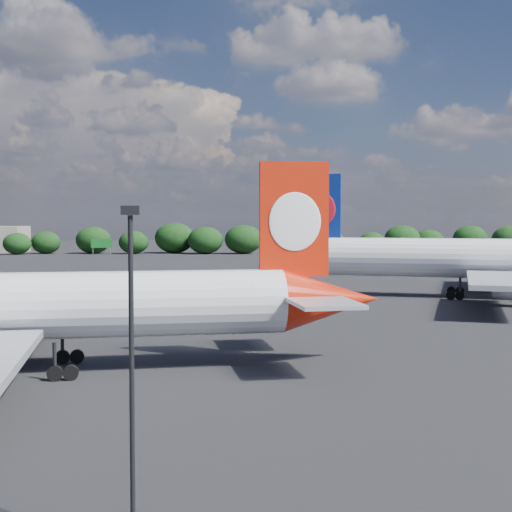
{
  "coord_description": "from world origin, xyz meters",
  "views": [
    {
      "loc": [
        13.08,
        -32.27,
        10.33
      ],
      "look_at": [
        16.0,
        12.0,
        8.0
      ],
      "focal_mm": 50.0,
      "sensor_mm": 36.0,
      "label": 1
    }
  ],
  "objects": [
    {
      "name": "ground",
      "position": [
        0.0,
        60.0,
        0.0
      ],
      "size": [
        500.0,
        500.0,
        0.0
      ],
      "primitive_type": "plane",
      "color": "black",
      "rests_on": "ground"
    },
    {
      "name": "qantas_airliner",
      "position": [
        2.68,
        15.99,
        4.37
      ],
      "size": [
        43.98,
        41.89,
        14.34
      ],
      "color": "white",
      "rests_on": "ground"
    },
    {
      "name": "china_southern_airliner",
      "position": [
        46.18,
        58.59,
        5.01
      ],
      "size": [
        49.0,
        47.09,
        16.46
      ],
      "color": "white",
      "rests_on": "ground"
    },
    {
      "name": "apron_lamp_post",
      "position": [
        10.69,
        -10.42,
        6.01
      ],
      "size": [
        0.55,
        0.3,
        10.72
      ],
      "color": "black",
      "rests_on": "ground"
    },
    {
      "name": "highway_sign",
      "position": [
        -18.0,
        176.0,
        3.13
      ],
      "size": [
        6.0,
        0.3,
        4.5
      ],
      "color": "#13631F",
      "rests_on": "ground"
    },
    {
      "name": "billboard_yellow",
      "position": [
        12.0,
        182.0,
        3.87
      ],
      "size": [
        5.0,
        0.3,
        5.5
      ],
      "color": "gold",
      "rests_on": "ground"
    },
    {
      "name": "horizon_treeline",
      "position": [
        15.83,
        180.13,
        3.85
      ],
      "size": [
        203.92,
        15.52,
        9.16
      ],
      "color": "black",
      "rests_on": "ground"
    }
  ]
}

